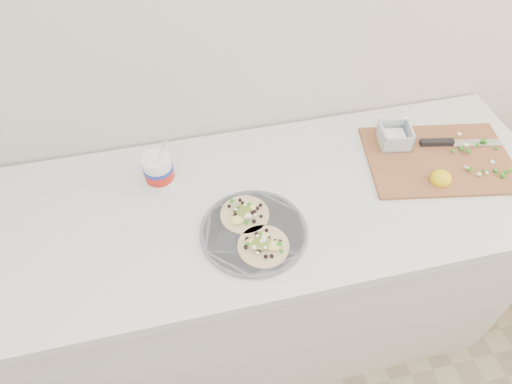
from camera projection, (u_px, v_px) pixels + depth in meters
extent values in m
cube|color=beige|center=(128.00, 39.00, 1.23)|extent=(3.50, 0.05, 2.60)
cube|color=silver|center=(181.00, 292.00, 1.70)|extent=(2.40, 0.62, 0.86)
cube|color=silver|center=(163.00, 223.00, 1.35)|extent=(2.44, 0.66, 0.04)
cylinder|color=slate|center=(254.00, 232.00, 1.29)|extent=(0.29, 0.29, 0.01)
cylinder|color=slate|center=(254.00, 231.00, 1.29)|extent=(0.31, 0.31, 0.00)
cylinder|color=white|center=(159.00, 171.00, 1.39)|extent=(0.09, 0.09, 0.11)
cylinder|color=red|center=(159.00, 172.00, 1.39)|extent=(0.09, 0.09, 0.04)
cylinder|color=#192D99|center=(158.00, 168.00, 1.38)|extent=(0.09, 0.09, 0.01)
cube|color=brown|center=(439.00, 159.00, 1.49)|extent=(0.51, 0.40, 0.01)
cube|color=white|center=(394.00, 138.00, 1.52)|extent=(0.07, 0.07, 0.03)
ellipsoid|color=yellow|center=(442.00, 177.00, 1.40)|extent=(0.06, 0.06, 0.05)
cube|color=silver|center=(475.00, 143.00, 1.53)|extent=(0.17, 0.07, 0.00)
cube|color=black|center=(437.00, 142.00, 1.52)|extent=(0.11, 0.04, 0.02)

